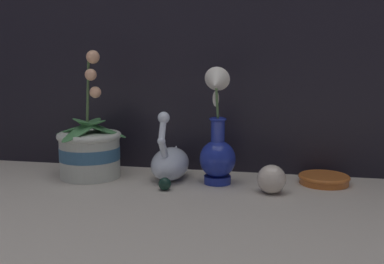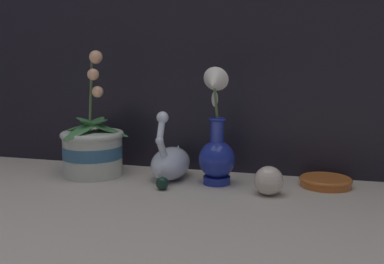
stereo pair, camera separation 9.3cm
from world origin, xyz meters
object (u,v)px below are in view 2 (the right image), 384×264
glass_sphere (269,181)px  amber_dish (326,181)px  orchid_potted_plant (93,148)px  swan_figurine (171,161)px  blue_vase (216,147)px

glass_sphere → amber_dish: bearing=40.6°
orchid_potted_plant → glass_sphere: bearing=-6.8°
swan_figurine → blue_vase: size_ratio=0.63×
orchid_potted_plant → amber_dish: (0.69, 0.06, -0.07)m
glass_sphere → blue_vase: bearing=157.9°
swan_figurine → glass_sphere: swan_figurine is taller
swan_figurine → amber_dish: 0.45m
blue_vase → glass_sphere: 0.18m
swan_figurine → amber_dish: (0.44, 0.04, -0.04)m
blue_vase → glass_sphere: (0.15, -0.06, -0.07)m
orchid_potted_plant → swan_figurine: (0.24, 0.02, -0.03)m
orchid_potted_plant → blue_vase: (0.39, -0.00, 0.02)m
orchid_potted_plant → glass_sphere: 0.55m
swan_figurine → amber_dish: bearing=5.1°
amber_dish → swan_figurine: bearing=-174.9°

